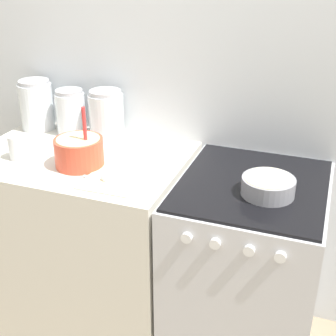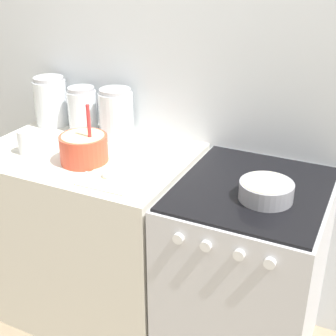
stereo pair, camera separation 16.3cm
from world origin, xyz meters
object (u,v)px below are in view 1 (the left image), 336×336
Objects in this scene: mixing_bowl at (79,150)px; storage_jar_middle at (71,115)px; baking_pan at (268,186)px; storage_jar_right at (107,118)px; tin_can at (18,147)px; storage_jar_left at (37,108)px; stove at (245,273)px.

mixing_bowl reaches higher than storage_jar_middle.
storage_jar_right reaches higher than baking_pan.
tin_can is at bearing -177.44° from baking_pan.
storage_jar_left is at bearing 165.86° from baking_pan.
tin_can is at bearing -173.11° from stove.
stove is 3.52× the size of storage_jar_left.
baking_pan is at bearing 1.17° from mixing_bowl.
storage_jar_middle is 0.37m from tin_can.
baking_pan is 0.84× the size of storage_jar_right.
stove is at bearing 132.74° from baking_pan.
storage_jar_right reaches higher than stove.
baking_pan is 1.86× the size of tin_can.
storage_jar_middle is (-0.97, 0.24, 0.55)m from stove.
mixing_bowl is 0.30m from tin_can.
baking_pan is at bearing -14.14° from storage_jar_left.
storage_jar_middle is (0.20, -0.00, -0.01)m from storage_jar_left.
storage_jar_middle is 0.20m from storage_jar_right.
storage_jar_right is (-0.84, 0.31, 0.07)m from baking_pan.
mixing_bowl is 2.44× the size of tin_can.
mixing_bowl is (-0.74, -0.09, 0.52)m from stove.
storage_jar_left reaches higher than baking_pan.
storage_jar_left is (-1.24, 0.31, 0.07)m from baking_pan.
storage_jar_left is at bearing 142.78° from mixing_bowl.
storage_jar_left is 0.40m from storage_jar_right.
tin_can is at bearing -173.64° from mixing_bowl.
storage_jar_right reaches higher than storage_jar_middle.
mixing_bowl is at bearing -37.22° from storage_jar_left.
mixing_bowl reaches higher than baking_pan.
mixing_bowl is at bearing -172.91° from stove.
storage_jar_right is (-0.77, 0.24, 0.55)m from stove.
storage_jar_left is 0.20m from storage_jar_middle.
storage_jar_right is at bearing 0.00° from storage_jar_middle.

